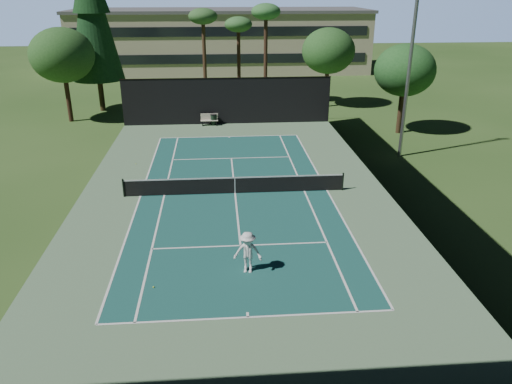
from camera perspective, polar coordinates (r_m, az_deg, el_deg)
The scene contains 22 objects.
ground at distance 29.30m, azimuth -2.41°, elevation -0.16°, with size 160.00×160.00×0.00m, color #2F511E.
apron_slab at distance 29.30m, azimuth -2.41°, elevation -0.15°, with size 18.00×32.00×0.01m, color #5A7F59.
court_surface at distance 29.30m, azimuth -2.41°, elevation -0.14°, with size 10.97×23.77×0.01m, color #19504A.
court_lines at distance 29.30m, azimuth -2.41°, elevation -0.13°, with size 11.07×23.87×0.01m.
tennis_net at distance 29.09m, azimuth -2.43°, elevation 0.85°, with size 12.90×0.10×1.10m.
fence at distance 28.65m, azimuth -2.48°, elevation 3.59°, with size 18.04×32.05×4.03m.
player at distance 21.07m, azimuth -0.94°, elevation -6.93°, with size 1.21×0.70×1.88m, color white.
tennis_ball_a at distance 20.91m, azimuth -11.62°, elevation -10.60°, with size 0.07×0.07×0.07m, color #B7D22F.
tennis_ball_b at distance 31.49m, azimuth -9.81°, elevation 1.23°, with size 0.06×0.06×0.06m, color #BBCD2E.
tennis_ball_c at distance 31.85m, azimuth 3.30°, elevation 1.80°, with size 0.08×0.08×0.08m, color #C0CF2F.
tennis_ball_d at distance 35.06m, azimuth -13.55°, elevation 3.15°, with size 0.07×0.07×0.07m, color #C0E233.
park_bench at distance 43.96m, azimuth -5.35°, elevation 8.30°, with size 1.50×0.45×1.02m.
trash_bin at distance 44.06m, azimuth -4.86°, elevation 8.25°, with size 0.56×0.56×0.95m.
pine_tree at distance 50.29m, azimuth -18.36°, elevation 19.51°, with size 4.80×4.80×15.00m.
palm_a at distance 51.12m, azimuth -6.08°, elevation 18.95°, with size 2.80×2.80×9.32m.
palm_b at distance 53.22m, azimuth -2.03°, elevation 18.30°, with size 2.80×2.80×8.42m.
palm_c at distance 50.33m, azimuth 1.14°, elevation 19.48°, with size 2.80×2.80×9.77m.
decid_tree_a at distance 50.56m, azimuth 8.27°, elevation 15.66°, with size 5.12×5.12×7.62m.
decid_tree_b at distance 42.23m, azimuth 16.65°, elevation 13.17°, with size 4.80×4.80×7.14m.
decid_tree_c at distance 47.21m, azimuth -21.29°, elevation 14.35°, with size 5.44×5.44×8.09m.
campus_building at distance 73.35m, azimuth -3.97°, elevation 16.96°, with size 40.50×12.50×8.30m.
light_pole at distance 35.78m, azimuth 17.17°, elevation 13.81°, with size 0.90×0.25×12.22m.
Camera 1 is at (-0.90, -27.02, 11.31)m, focal length 35.00 mm.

